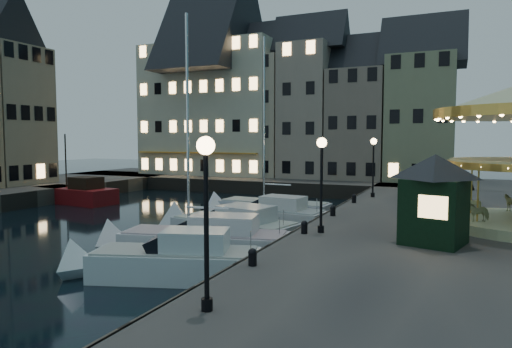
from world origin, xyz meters
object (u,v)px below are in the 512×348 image
at_px(bollard_a, 253,256).
at_px(motorboat_f, 266,209).
at_px(bollard_b, 304,227).
at_px(motorboat_c, 197,241).
at_px(bollard_c, 333,210).
at_px(red_fishing_boat, 76,195).
at_px(streetlamp_b, 321,171).
at_px(streetlamp_a, 206,198).
at_px(ticket_kiosk, 435,184).
at_px(streetlamp_c, 373,159).
at_px(motorboat_e, 266,216).
at_px(motorboat_d, 228,228).
at_px(bollard_d, 354,198).
at_px(motorboat_b, 166,263).

xyz_separation_m(bollard_a, motorboat_f, (-6.03, 15.77, -1.07)).
bearing_deg(bollard_b, motorboat_c, -170.40).
distance_m(bollard_c, red_fishing_boat, 23.99).
height_order(streetlamp_b, bollard_b, streetlamp_b).
distance_m(streetlamp_a, motorboat_f, 21.14).
bearing_deg(bollard_a, motorboat_c, 136.65).
xyz_separation_m(bollard_a, bollard_c, (0.00, 10.50, 0.00)).
distance_m(streetlamp_a, red_fishing_boat, 31.20).
xyz_separation_m(motorboat_f, ticket_kiosk, (11.26, -10.10, 3.15)).
xyz_separation_m(streetlamp_c, motorboat_c, (-5.54, -14.84, -3.34)).
bearing_deg(streetlamp_a, streetlamp_b, 90.00).
bearing_deg(bollard_b, streetlamp_b, 39.81).
distance_m(streetlamp_c, motorboat_e, 9.34).
bearing_deg(bollard_a, ticket_kiosk, 47.33).
relative_size(bollard_b, red_fishing_boat, 0.07).
distance_m(motorboat_d, ticket_kiosk, 11.11).
bearing_deg(bollard_d, red_fishing_boat, -179.11).
distance_m(motorboat_b, ticket_kiosk, 10.89).
relative_size(bollard_d, motorboat_d, 0.07).
xyz_separation_m(bollard_b, motorboat_b, (-4.19, -4.37, -0.96)).
relative_size(streetlamp_c, red_fishing_boat, 0.52).
height_order(streetlamp_a, red_fishing_boat, red_fishing_boat).
relative_size(motorboat_b, red_fishing_boat, 0.93).
bearing_deg(motorboat_e, red_fishing_boat, 170.87).
xyz_separation_m(motorboat_b, motorboat_f, (-1.84, 14.64, -0.11)).
height_order(motorboat_d, motorboat_e, same).
relative_size(red_fishing_boat, ticket_kiosk, 2.01).
distance_m(streetlamp_a, streetlamp_b, 10.00).
bearing_deg(streetlamp_c, bollard_a, -91.76).
distance_m(motorboat_f, red_fishing_boat, 17.39).
xyz_separation_m(motorboat_c, red_fishing_boat, (-18.48, 10.97, 0.02)).
xyz_separation_m(streetlamp_b, motorboat_b, (-4.79, -4.87, -3.38)).
height_order(bollard_b, motorboat_b, motorboat_b).
bearing_deg(red_fishing_boat, motorboat_e, -9.13).
height_order(motorboat_c, motorboat_d, motorboat_c).
xyz_separation_m(streetlamp_b, motorboat_e, (-5.37, 6.64, -3.38)).
xyz_separation_m(streetlamp_b, motorboat_f, (-6.63, 9.77, -3.49)).
xyz_separation_m(streetlamp_b, motorboat_c, (-5.54, -1.34, -3.34)).
bearing_deg(bollard_d, ticket_kiosk, -63.14).
distance_m(bollard_d, red_fishing_boat, 23.44).
height_order(motorboat_b, motorboat_c, motorboat_c).
relative_size(streetlamp_a, ticket_kiosk, 1.04).
relative_size(bollard_c, bollard_d, 1.00).
height_order(bollard_b, motorboat_d, motorboat_d).
bearing_deg(motorboat_f, bollard_b, -59.57).
bearing_deg(ticket_kiosk, bollard_a, -132.67).
bearing_deg(motorboat_b, bollard_a, -15.04).
height_order(bollard_c, ticket_kiosk, ticket_kiosk).
bearing_deg(motorboat_e, bollard_b, -56.26).
relative_size(streetlamp_a, bollard_d, 7.32).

